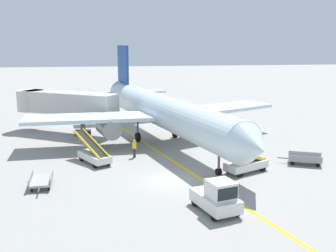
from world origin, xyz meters
TOP-DOWN VIEW (x-y plane):
  - ground_plane at (0.00, 0.00)m, footprint 300.00×300.00m
  - taxi_line_yellow at (1.23, 5.00)m, footprint 20.54×77.47m
  - airliner at (1.09, 12.49)m, footprint 27.88×34.86m
  - jet_bridge at (-10.10, 19.19)m, footprint 12.16×8.99m
  - pushback_tug at (2.04, -6.32)m, footprint 2.80×3.98m
  - baggage_tug_near_wing at (9.63, 13.68)m, footprint 2.71×2.44m
  - baggage_tug_by_cargo_door at (9.41, 9.12)m, footprint 2.61×2.62m
  - belt_loader_forward_hold at (-5.93, 5.85)m, footprint 3.49×4.99m
  - belt_loader_aft_hold at (6.47, 1.20)m, footprint 5.04×3.33m
  - baggage_cart_loaded at (12.45, 2.63)m, footprint 3.75×2.59m
  - baggage_cart_empty_trailing at (-9.65, 0.25)m, footprint 1.70×3.79m
  - ground_crew_marshaller at (-2.23, 7.04)m, footprint 0.36×0.24m
  - safety_cone_nose_left at (1.39, -3.51)m, footprint 0.36×0.36m
  - safety_cone_nose_right at (11.60, 11.11)m, footprint 0.36×0.36m
  - safety_cone_wingtip_left at (5.60, 8.89)m, footprint 0.36×0.36m

SIDE VIEW (x-z plane):
  - ground_plane at x=0.00m, z-range 0.00..0.00m
  - taxi_line_yellow at x=1.23m, z-range 0.00..0.01m
  - safety_cone_nose_left at x=1.39m, z-range 0.00..0.44m
  - safety_cone_nose_right at x=11.60m, z-range 0.00..0.44m
  - safety_cone_wingtip_left at x=5.60m, z-range 0.00..0.44m
  - baggage_cart_loaded at x=12.45m, z-range 0.00..0.94m
  - baggage_cart_empty_trailing at x=-9.65m, z-range 0.00..0.94m
  - belt_loader_forward_hold at x=-5.93m, z-range -0.52..2.07m
  - belt_loader_aft_hold at x=6.47m, z-range -0.52..2.07m
  - ground_crew_marshaller at x=-2.23m, z-range 0.06..1.76m
  - baggage_tug_near_wing at x=9.63m, z-range -0.12..1.98m
  - baggage_tug_by_cargo_door at x=9.41m, z-range -0.12..1.98m
  - pushback_tug at x=2.04m, z-range -0.11..2.09m
  - airliner at x=1.09m, z-range -1.63..8.47m
  - jet_bridge at x=-10.10m, z-range 1.12..5.97m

